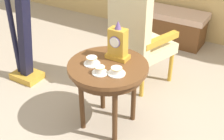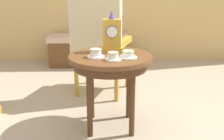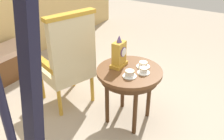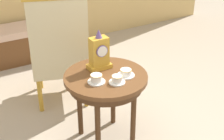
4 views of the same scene
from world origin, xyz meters
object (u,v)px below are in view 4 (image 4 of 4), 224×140
at_px(side_table, 106,84).
at_px(armchair, 59,49).
at_px(teacup_left, 96,79).
at_px(teacup_right, 117,80).
at_px(mantel_clock, 99,53).
at_px(window_bench, 12,45).
at_px(teacup_center, 126,73).

relative_size(side_table, armchair, 0.58).
relative_size(teacup_left, teacup_right, 1.08).
bearing_deg(teacup_left, mantel_clock, 56.32).
relative_size(side_table, teacup_right, 5.32).
height_order(side_table, window_bench, side_table).
relative_size(teacup_center, window_bench, 0.12).
relative_size(teacup_center, mantel_clock, 0.41).
xyz_separation_m(side_table, teacup_right, (0.02, -0.15, 0.11)).
bearing_deg(side_table, teacup_center, -33.49).
relative_size(teacup_left, teacup_center, 0.97).
relative_size(side_table, teacup_center, 4.77).
bearing_deg(teacup_right, armchair, 97.81).
relative_size(teacup_right, teacup_center, 0.90).
relative_size(mantel_clock, window_bench, 0.29).
xyz_separation_m(mantel_clock, armchair, (-0.12, 0.58, -0.16)).
bearing_deg(teacup_right, window_bench, 98.19).
height_order(mantel_clock, window_bench, mantel_clock).
bearing_deg(teacup_left, side_table, 28.74).
height_order(mantel_clock, armchair, armchair).
xyz_separation_m(armchair, window_bench, (-0.18, 1.18, -0.37)).
relative_size(teacup_right, window_bench, 0.11).
xyz_separation_m(teacup_left, teacup_right, (0.13, -0.08, -0.00)).
height_order(teacup_left, window_bench, teacup_left).
distance_m(teacup_left, teacup_right, 0.15).
height_order(teacup_left, teacup_center, teacup_left).
height_order(teacup_left, armchair, armchair).
distance_m(teacup_right, teacup_center, 0.13).
distance_m(side_table, teacup_center, 0.19).
xyz_separation_m(teacup_center, mantel_clock, (-0.12, 0.22, 0.11)).
height_order(side_table, teacup_left, teacup_left).
distance_m(teacup_left, mantel_clock, 0.25).
distance_m(armchair, window_bench, 1.25).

